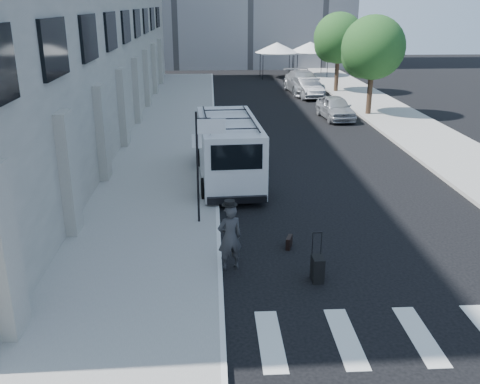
{
  "coord_description": "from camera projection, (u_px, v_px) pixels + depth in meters",
  "views": [
    {
      "loc": [
        -2.15,
        -12.46,
        6.7
      ],
      "look_at": [
        -1.33,
        2.66,
        1.3
      ],
      "focal_mm": 40.0,
      "sensor_mm": 36.0,
      "label": 1
    }
  ],
  "objects": [
    {
      "name": "parked_car_a",
      "position": [
        335.0,
        108.0,
        32.17
      ],
      "size": [
        1.92,
        4.15,
        1.38
      ],
      "primitive_type": "imported",
      "rotation": [
        0.0,
        0.0,
        0.07
      ],
      "color": "#9A9CA1",
      "rests_on": "ground"
    },
    {
      "name": "businessman",
      "position": [
        230.0,
        237.0,
        13.93
      ],
      "size": [
        0.76,
        0.61,
        1.81
      ],
      "primitive_type": "imported",
      "rotation": [
        0.0,
        0.0,
        3.45
      ],
      "color": "#303032",
      "rests_on": "ground"
    },
    {
      "name": "suitcase",
      "position": [
        317.0,
        269.0,
        13.51
      ],
      "size": [
        0.3,
        0.46,
        1.26
      ],
      "rotation": [
        0.0,
        0.0,
        0.03
      ],
      "color": "black",
      "rests_on": "ground"
    },
    {
      "name": "ground",
      "position": [
        296.0,
        271.0,
        14.08
      ],
      "size": [
        120.0,
        120.0,
        0.0
      ],
      "primitive_type": "plane",
      "color": "black",
      "rests_on": "ground"
    },
    {
      "name": "briefcase",
      "position": [
        289.0,
        242.0,
        15.38
      ],
      "size": [
        0.25,
        0.46,
        0.34
      ],
      "primitive_type": "cube",
      "rotation": [
        0.0,
        0.0,
        -0.33
      ],
      "color": "black",
      "rests_on": "ground"
    },
    {
      "name": "parked_car_b",
      "position": [
        307.0,
        88.0,
        39.52
      ],
      "size": [
        1.97,
        4.47,
        1.43
      ],
      "primitive_type": "imported",
      "rotation": [
        0.0,
        0.0,
        0.11
      ],
      "color": "#4F5156",
      "rests_on": "ground"
    },
    {
      "name": "building_left",
      "position": [
        34.0,
        16.0,
        28.4
      ],
      "size": [
        10.0,
        44.0,
        12.0
      ],
      "primitive_type": "cube",
      "color": "gray",
      "rests_on": "ground"
    },
    {
      "name": "parked_car_c",
      "position": [
        303.0,
        82.0,
        41.26
      ],
      "size": [
        2.73,
        5.88,
        1.66
      ],
      "primitive_type": "imported",
      "rotation": [
        0.0,
        0.0,
        0.07
      ],
      "color": "#96999D",
      "rests_on": "ground"
    },
    {
      "name": "tent_right",
      "position": [
        310.0,
        47.0,
        49.75
      ],
      "size": [
        4.0,
        4.0,
        3.2
      ],
      "color": "black",
      "rests_on": "ground"
    },
    {
      "name": "tree_far",
      "position": [
        337.0,
        40.0,
        40.55
      ],
      "size": [
        3.8,
        3.83,
        6.03
      ],
      "color": "black",
      "rests_on": "ground"
    },
    {
      "name": "sidewalk_left",
      "position": [
        173.0,
        132.0,
        28.88
      ],
      "size": [
        4.5,
        48.0,
        0.15
      ],
      "primitive_type": "cube",
      "color": "gray",
      "rests_on": "ground"
    },
    {
      "name": "sign_pole",
      "position": [
        205.0,
        144.0,
        16.08
      ],
      "size": [
        1.03,
        0.07,
        3.5
      ],
      "color": "black",
      "rests_on": "sidewalk_left"
    },
    {
      "name": "tent_left",
      "position": [
        277.0,
        48.0,
        49.11
      ],
      "size": [
        4.0,
        4.0,
        3.2
      ],
      "color": "black",
      "rests_on": "ground"
    },
    {
      "name": "cargo_van",
      "position": [
        228.0,
        149.0,
        20.86
      ],
      "size": [
        2.63,
        6.7,
        2.46
      ],
      "rotation": [
        0.0,
        0.0,
        0.06
      ],
      "color": "silver",
      "rests_on": "ground"
    },
    {
      "name": "sidewalk_right",
      "position": [
        390.0,
        114.0,
        33.33
      ],
      "size": [
        4.0,
        56.0,
        0.15
      ],
      "primitive_type": "cube",
      "color": "gray",
      "rests_on": "ground"
    },
    {
      "name": "tree_near",
      "position": [
        371.0,
        50.0,
        32.08
      ],
      "size": [
        3.8,
        3.83,
        6.03
      ],
      "color": "black",
      "rests_on": "ground"
    }
  ]
}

